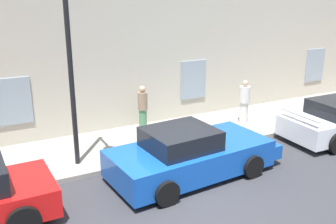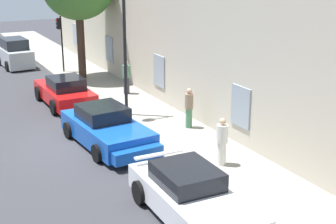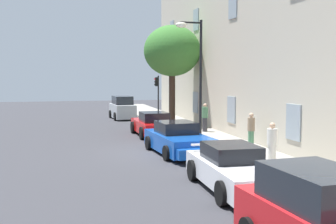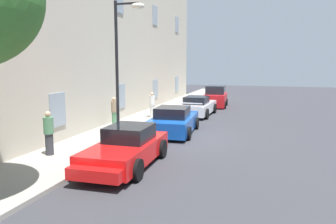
% 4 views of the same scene
% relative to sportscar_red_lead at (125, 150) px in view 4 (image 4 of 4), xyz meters
% --- Properties ---
extents(ground_plane, '(80.00, 80.00, 0.00)m').
position_rel_sportscar_red_lead_xyz_m(ground_plane, '(5.32, -0.86, -0.62)').
color(ground_plane, '#333338').
extents(sidewalk, '(60.00, 3.09, 0.14)m').
position_rel_sportscar_red_lead_xyz_m(sidewalk, '(5.32, 2.62, -0.55)').
color(sidewalk, gray).
rests_on(sidewalk, ground).
extents(building_facade, '(41.20, 3.95, 12.75)m').
position_rel_sportscar_red_lead_xyz_m(building_facade, '(5.32, 5.90, 5.77)').
color(building_facade, '#BCB29E').
rests_on(building_facade, ground).
extents(sportscar_red_lead, '(4.75, 2.14, 1.41)m').
position_rel_sportscar_red_lead_xyz_m(sportscar_red_lead, '(0.00, 0.00, 0.00)').
color(sportscar_red_lead, red).
rests_on(sportscar_red_lead, ground).
extents(sportscar_yellow_flank, '(5.00, 2.47, 1.42)m').
position_rel_sportscar_red_lead_xyz_m(sportscar_yellow_flank, '(6.15, -0.06, -0.01)').
color(sportscar_yellow_flank, '#144CB2').
rests_on(sportscar_yellow_flank, ground).
extents(sportscar_white_middle, '(5.04, 2.18, 1.38)m').
position_rel_sportscar_red_lead_xyz_m(sportscar_white_middle, '(12.43, -0.02, -0.01)').
color(sportscar_white_middle, white).
rests_on(sportscar_white_middle, ground).
extents(hatchback_distant, '(3.65, 2.07, 1.80)m').
position_rel_sportscar_red_lead_xyz_m(hatchback_distant, '(17.33, -0.51, 0.19)').
color(hatchback_distant, red).
rests_on(hatchback_distant, ground).
extents(street_lamp, '(0.44, 1.42, 6.22)m').
position_rel_sportscar_red_lead_xyz_m(street_lamp, '(3.36, 1.45, 3.76)').
color(street_lamp, black).
rests_on(street_lamp, sidewalk).
extents(pedestrian_admiring, '(0.49, 0.49, 1.63)m').
position_rel_sportscar_red_lead_xyz_m(pedestrian_admiring, '(9.87, 2.52, 0.34)').
color(pedestrian_admiring, silver).
rests_on(pedestrian_admiring, sidewalk).
extents(pedestrian_strolling, '(0.48, 0.48, 1.65)m').
position_rel_sportscar_red_lead_xyz_m(pedestrian_strolling, '(6.14, 3.42, 0.36)').
color(pedestrian_strolling, '#4C7F59').
rests_on(pedestrian_strolling, sidewalk).
extents(pedestrian_bystander, '(0.52, 0.52, 1.70)m').
position_rel_sportscar_red_lead_xyz_m(pedestrian_bystander, '(0.13, 3.22, 0.38)').
color(pedestrian_bystander, '#333338').
rests_on(pedestrian_bystander, sidewalk).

